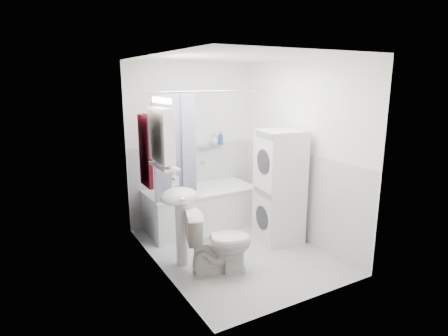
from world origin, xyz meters
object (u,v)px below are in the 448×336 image
toilet (219,242)px  bathtub (200,206)px  sink (180,208)px  washer_dryer (279,187)px

toilet → bathtub: bearing=0.8°
sink → washer_dryer: 1.43m
toilet → washer_dryer: bearing=-53.3°
sink → toilet: (0.30, -0.38, -0.34)m
bathtub → toilet: toilet is taller
sink → toilet: size_ratio=1.40×
washer_dryer → toilet: (-1.13, -0.38, -0.39)m
washer_dryer → toilet: 1.25m
sink → toilet: sink is taller
sink → toilet: bearing=-51.5°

